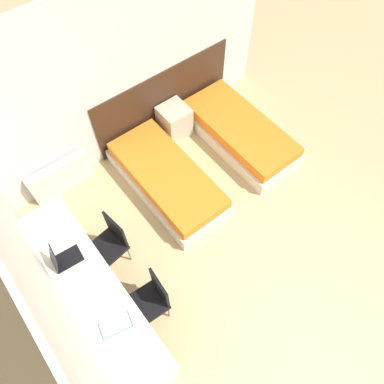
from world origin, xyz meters
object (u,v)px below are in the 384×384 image
bed_near_window (167,179)px  chair_near_laptop (111,242)px  laptop (63,259)px  nightstand (174,121)px  bed_near_door (240,132)px  chair_near_notebook (152,298)px

bed_near_window → chair_near_laptop: (-1.23, -0.49, 0.30)m
bed_near_window → laptop: (-1.80, -0.51, 0.64)m
nightstand → chair_near_laptop: chair_near_laptop is taller
bed_near_door → nightstand: nightstand is taller
bed_near_door → nightstand: bearing=132.9°
laptop → nightstand: bearing=32.1°
bed_near_window → bed_near_door: same height
bed_near_door → chair_near_notebook: chair_near_notebook is taller
bed_near_window → laptop: laptop is taller
bed_near_door → nightstand: (-0.73, 0.79, 0.08)m
bed_near_door → chair_near_laptop: 2.76m
bed_near_door → laptop: size_ratio=5.78×
bed_near_window → bed_near_door: size_ratio=1.00×
laptop → chair_near_laptop: bearing=6.5°
chair_near_laptop → chair_near_notebook: same height
chair_near_laptop → chair_near_notebook: 0.91m
nightstand → laptop: 2.90m
bed_near_window → laptop: 1.98m
bed_near_window → chair_near_notebook: size_ratio=2.25×
bed_near_window → laptop: bearing=-164.3°
bed_near_door → nightstand: size_ratio=3.60×
nightstand → laptop: size_ratio=1.61×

